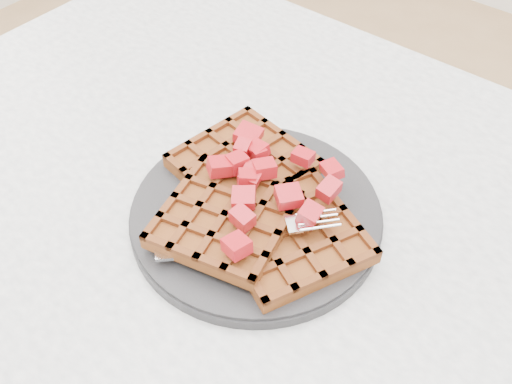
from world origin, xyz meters
TOP-DOWN VIEW (x-y plane):
  - table at (0.00, 0.00)m, footprint 1.20×0.80m
  - plate at (-0.11, 0.03)m, footprint 0.25×0.25m
  - waffles at (-0.11, 0.03)m, footprint 0.24×0.21m
  - strawberry_pile at (-0.11, 0.03)m, footprint 0.15×0.15m
  - fork at (-0.07, -0.00)m, footprint 0.14×0.15m

SIDE VIEW (x-z plane):
  - table at x=0.00m, z-range 0.26..1.01m
  - plate at x=-0.11m, z-range 0.75..0.77m
  - fork at x=-0.07m, z-range 0.77..0.78m
  - waffles at x=-0.11m, z-range 0.76..0.79m
  - strawberry_pile at x=-0.11m, z-range 0.79..0.82m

